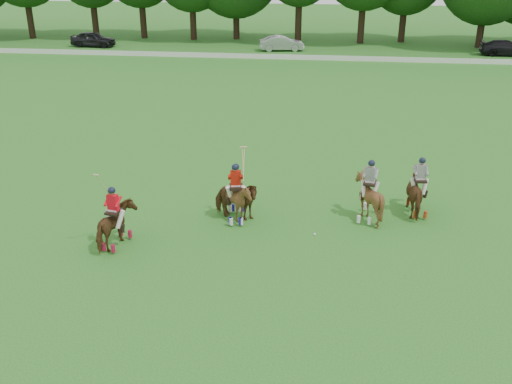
# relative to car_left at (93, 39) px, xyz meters

# --- Properties ---
(ground) EXTENTS (180.00, 180.00, 0.00)m
(ground) POSITION_rel_car_left_xyz_m (20.85, -42.50, -0.77)
(ground) COLOR #22621C
(ground) RESTS_ON ground
(boundary_rail) EXTENTS (120.00, 0.10, 0.44)m
(boundary_rail) POSITION_rel_car_left_xyz_m (20.85, -4.50, -0.55)
(boundary_rail) COLOR white
(boundary_rail) RESTS_ON ground
(car_left) EXTENTS (4.64, 2.13, 1.54)m
(car_left) POSITION_rel_car_left_xyz_m (0.00, 0.00, 0.00)
(car_left) COLOR black
(car_left) RESTS_ON ground
(car_mid) EXTENTS (4.57, 2.31, 1.44)m
(car_mid) POSITION_rel_car_left_xyz_m (19.52, 0.00, -0.05)
(car_mid) COLOR #A6A7AC
(car_mid) RESTS_ON ground
(car_right) EXTENTS (4.98, 2.18, 1.43)m
(car_right) POSITION_rel_car_left_xyz_m (40.94, 0.00, -0.06)
(car_right) COLOR black
(car_right) RESTS_ON ground
(polo_red_a) EXTENTS (1.19, 1.97, 2.81)m
(polo_red_a) POSITION_rel_car_left_xyz_m (16.97, -40.46, 0.05)
(polo_red_a) COLOR #432812
(polo_red_a) RESTS_ON ground
(polo_red_b) EXTENTS (1.81, 1.63, 2.85)m
(polo_red_b) POSITION_rel_car_left_xyz_m (20.84, -37.89, 0.06)
(polo_red_b) COLOR #432812
(polo_red_b) RESTS_ON ground
(polo_red_c) EXTENTS (1.40, 1.55, 2.86)m
(polo_red_c) POSITION_rel_car_left_xyz_m (20.87, -37.87, 0.06)
(polo_red_c) COLOR #432812
(polo_red_c) RESTS_ON ground
(polo_stripe_a) EXTENTS (1.24, 2.03, 2.35)m
(polo_stripe_a) POSITION_rel_car_left_xyz_m (27.89, -36.41, 0.08)
(polo_stripe_a) COLOR #432812
(polo_stripe_a) RESTS_ON ground
(polo_stripe_b) EXTENTS (1.74, 1.86, 2.43)m
(polo_stripe_b) POSITION_rel_car_left_xyz_m (25.92, -37.14, 0.12)
(polo_stripe_b) COLOR #432812
(polo_stripe_b) RESTS_ON ground
(polo_ball) EXTENTS (0.09, 0.09, 0.09)m
(polo_ball) POSITION_rel_car_left_xyz_m (23.93, -38.82, -0.72)
(polo_ball) COLOR white
(polo_ball) RESTS_ON ground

